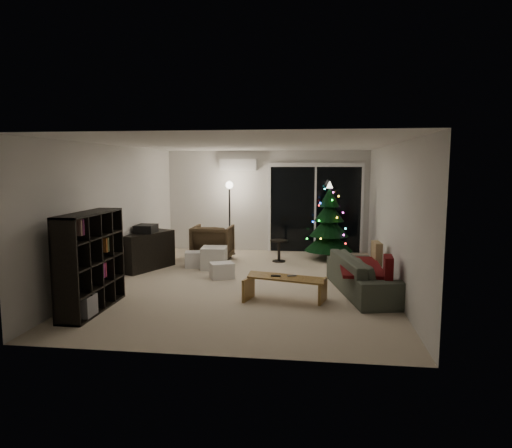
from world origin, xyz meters
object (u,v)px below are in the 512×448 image
at_px(media_cabinet, 147,251).
at_px(christmas_tree, 329,221).
at_px(sofa, 366,275).
at_px(coffee_table, 285,289).
at_px(armchair, 213,243).
at_px(bookshelf, 79,261).

height_order(media_cabinet, christmas_tree, christmas_tree).
distance_m(sofa, coffee_table, 1.46).
relative_size(media_cabinet, armchair, 1.39).
bearing_deg(bookshelf, armchair, 77.90).
bearing_deg(media_cabinet, christmas_tree, 46.32).
relative_size(armchair, coffee_table, 0.71).
distance_m(bookshelf, armchair, 3.94).
bearing_deg(coffee_table, sofa, 40.34).
xyz_separation_m(media_cabinet, sofa, (4.30, -1.27, -0.07)).
distance_m(armchair, sofa, 3.90).
relative_size(bookshelf, christmas_tree, 0.82).
height_order(bookshelf, armchair, bookshelf).
relative_size(armchair, christmas_tree, 0.50).
xyz_separation_m(bookshelf, media_cabinet, (0.00, 2.70, -0.35)).
distance_m(bookshelf, sofa, 4.55).
distance_m(armchair, coffee_table, 3.46).
bearing_deg(christmas_tree, sofa, -78.98).
bearing_deg(christmas_tree, coffee_table, -102.89).
bearing_deg(sofa, christmas_tree, -0.87).
relative_size(bookshelf, armchair, 1.66).
xyz_separation_m(media_cabinet, coffee_table, (2.99, -1.89, -0.19)).
bearing_deg(coffee_table, armchair, 137.03).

